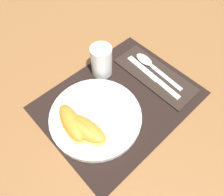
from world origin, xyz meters
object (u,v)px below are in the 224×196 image
spoon (150,64)px  fork (101,116)px  plate (96,117)px  citrus_wedge_0 (72,123)px  citrus_wedge_1 (80,128)px  knife (154,78)px  juice_glass (102,62)px  citrus_wedge_2 (84,128)px

spoon → fork: bearing=-170.3°
plate → fork: size_ratio=1.45×
plate → citrus_wedge_0: bearing=162.9°
plate → citrus_wedge_1: (-0.06, -0.01, 0.02)m
citrus_wedge_0 → citrus_wedge_1: citrus_wedge_0 is taller
knife → juice_glass: bearing=126.3°
fork → citrus_wedge_1: size_ratio=1.55×
plate → juice_glass: bearing=43.2°
knife → fork: bearing=179.0°
juice_glass → spoon: size_ratio=0.51×
knife → citrus_wedge_1: citrus_wedge_1 is taller
juice_glass → citrus_wedge_0: juice_glass is taller
knife → citrus_wedge_0: size_ratio=1.64×
citrus_wedge_0 → citrus_wedge_2: size_ratio=0.91×
plate → fork: bearing=-53.1°
knife → fork: size_ratio=1.24×
citrus_wedge_0 → citrus_wedge_1: bearing=-77.5°
knife → fork: 0.21m
citrus_wedge_0 → citrus_wedge_1: (0.01, -0.03, -0.00)m
spoon → juice_glass: bearing=146.3°
plate → citrus_wedge_2: citrus_wedge_2 is taller
plate → fork: (0.01, -0.01, 0.01)m
fork → citrus_wedge_1: 0.07m
fork → citrus_wedge_0: size_ratio=1.32×
juice_glass → plate: bearing=-136.8°
juice_glass → citrus_wedge_0: size_ratio=0.75×
citrus_wedge_1 → plate: bearing=6.1°
plate → citrus_wedge_2: bearing=-166.8°
citrus_wedge_0 → citrus_wedge_2: citrus_wedge_0 is taller
knife → citrus_wedge_0: bearing=173.1°
fork → citrus_wedge_1: bearing=176.1°
fork → citrus_wedge_2: 0.06m
citrus_wedge_1 → citrus_wedge_2: (0.01, -0.01, -0.00)m
spoon → knife: bearing=-125.4°
juice_glass → fork: 0.17m
knife → fork: (-0.21, 0.00, 0.01)m
citrus_wedge_1 → fork: bearing=-3.9°
knife → spoon: bearing=54.6°
knife → citrus_wedge_0: citrus_wedge_0 is taller
spoon → citrus_wedge_0: bearing=-178.0°
citrus_wedge_0 → citrus_wedge_1: size_ratio=1.18×
knife → citrus_wedge_2: bearing=179.4°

